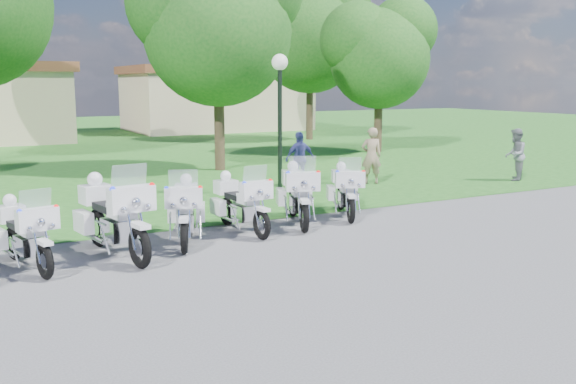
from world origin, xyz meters
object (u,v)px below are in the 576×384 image
motorcycle_4 (185,209)px  motorcycle_5 (240,202)px  motorcycle_3 (113,215)px  lamp_post (280,88)px  bystander_c (300,159)px  bystander_b (515,155)px  motorcycle_2 (24,233)px  motorcycle_6 (297,193)px  bystander_a (371,156)px  motorcycle_7 (345,190)px

motorcycle_4 → motorcycle_5: 1.34m
motorcycle_3 → lamp_post: size_ratio=0.67×
bystander_c → motorcycle_5: bearing=48.7°
bystander_b → bystander_c: bystander_b is taller
motorcycle_2 → motorcycle_6: (5.68, 0.89, 0.07)m
motorcycle_2 → bystander_a: (10.34, 4.64, 0.27)m
lamp_post → motorcycle_7: bearing=-90.1°
motorcycle_7 → bystander_c: 4.38m
motorcycle_3 → motorcycle_4: bearing=-175.9°
motorcycle_6 → bystander_b: (9.03, 2.16, 0.16)m
motorcycle_3 → bystander_b: (13.22, 2.95, 0.10)m
motorcycle_3 → motorcycle_4: motorcycle_3 is taller
motorcycle_4 → bystander_c: (5.26, 4.84, 0.18)m
motorcycle_4 → bystander_c: size_ratio=1.31×
motorcycle_3 → bystander_c: (6.73, 5.19, 0.09)m
motorcycle_4 → motorcycle_7: 4.15m
motorcycle_4 → bystander_a: bearing=-129.2°
motorcycle_6 → bystander_c: (2.54, 4.40, 0.16)m
motorcycle_6 → bystander_b: bystander_b is taller
motorcycle_4 → bystander_a: (7.39, 4.20, 0.23)m
motorcycle_7 → bystander_a: (3.29, 3.56, 0.26)m
bystander_a → motorcycle_4: bearing=51.3°
motorcycle_2 → bystander_b: size_ratio=1.27×
motorcycle_5 → motorcycle_6: bearing=-178.0°
motorcycle_2 → motorcycle_5: (4.25, 0.75, 0.02)m
motorcycle_3 → motorcycle_7: size_ratio=1.28×
motorcycle_3 → bystander_a: size_ratio=1.49×
motorcycle_2 → bystander_b: 15.02m
motorcycle_5 → motorcycle_7: 2.82m
motorcycle_3 → motorcycle_4: (1.46, 0.35, -0.09)m
lamp_post → bystander_c: bearing=39.0°
motorcycle_6 → lamp_post: bearing=-91.0°
motorcycle_5 → motorcycle_6: size_ratio=0.97×
motorcycle_7 → lamp_post: size_ratio=0.52×
lamp_post → bystander_b: 8.04m
motorcycle_2 → lamp_post: lamp_post is taller
motorcycle_4 → motorcycle_7: motorcycle_4 is taller
motorcycle_3 → bystander_c: motorcycle_3 is taller
bystander_a → bystander_b: (4.37, -1.60, -0.04)m
motorcycle_3 → bystander_b: size_ratio=1.56×
motorcycle_2 → motorcycle_3: motorcycle_3 is taller
motorcycle_6 → motorcycle_5: bearing=26.0°
motorcycle_6 → bystander_c: bearing=-99.3°
motorcycle_4 → bystander_a: size_ratio=1.24×
motorcycle_5 → lamp_post: lamp_post is taller
motorcycle_7 → bystander_c: bystander_c is taller
lamp_post → bystander_c: (1.16, 0.94, -2.09)m
motorcycle_5 → bystander_b: bearing=-171.0°
motorcycle_7 → bystander_c: bearing=-80.8°
bystander_a → bystander_b: bystander_a is taller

